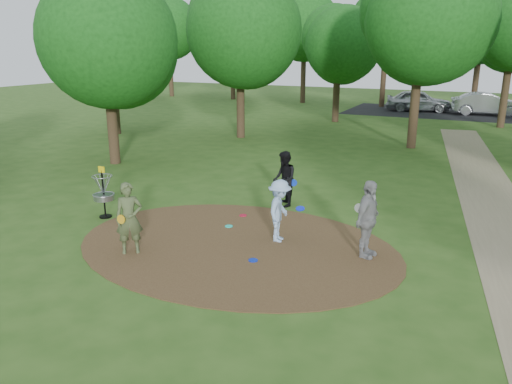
% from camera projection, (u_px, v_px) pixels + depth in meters
% --- Properties ---
extents(ground, '(100.00, 100.00, 0.00)m').
position_uv_depth(ground, '(236.00, 246.00, 12.63)').
color(ground, '#2D5119').
rests_on(ground, ground).
extents(dirt_clearing, '(8.40, 8.40, 0.02)m').
position_uv_depth(dirt_clearing, '(236.00, 245.00, 12.63)').
color(dirt_clearing, '#47301C').
rests_on(dirt_clearing, ground).
extents(parking_lot, '(14.00, 8.00, 0.01)m').
position_uv_depth(parking_lot, '(442.00, 113.00, 37.82)').
color(parking_lot, black).
rests_on(parking_lot, ground).
extents(player_observer_with_disc, '(0.77, 0.74, 1.77)m').
position_uv_depth(player_observer_with_disc, '(129.00, 219.00, 11.95)').
color(player_observer_with_disc, '#4B5933').
rests_on(player_observer_with_disc, ground).
extents(player_throwing_with_disc, '(1.04, 1.13, 1.63)m').
position_uv_depth(player_throwing_with_disc, '(280.00, 211.00, 12.72)').
color(player_throwing_with_disc, '#9CBEE9').
rests_on(player_throwing_with_disc, ground).
extents(player_walking_with_disc, '(1.02, 1.07, 1.75)m').
position_uv_depth(player_walking_with_disc, '(284.00, 179.00, 15.55)').
color(player_walking_with_disc, black).
rests_on(player_walking_with_disc, ground).
extents(player_waiting_with_disc, '(0.65, 1.17, 1.89)m').
position_uv_depth(player_waiting_with_disc, '(368.00, 220.00, 11.71)').
color(player_waiting_with_disc, gray).
rests_on(player_waiting_with_disc, ground).
extents(disc_ground_cyan, '(0.22, 0.22, 0.02)m').
position_uv_depth(disc_ground_cyan, '(229.00, 226.00, 13.91)').
color(disc_ground_cyan, '#1CE2C7').
rests_on(disc_ground_cyan, dirt_clearing).
extents(disc_ground_blue, '(0.22, 0.22, 0.02)m').
position_uv_depth(disc_ground_blue, '(253.00, 260.00, 11.70)').
color(disc_ground_blue, '#0B25C2').
rests_on(disc_ground_blue, dirt_clearing).
extents(disc_ground_red, '(0.22, 0.22, 0.02)m').
position_uv_depth(disc_ground_red, '(243.00, 215.00, 14.80)').
color(disc_ground_red, red).
rests_on(disc_ground_red, dirt_clearing).
extents(car_left, '(5.04, 2.66, 1.63)m').
position_uv_depth(car_left, '(418.00, 101.00, 38.45)').
color(car_left, '#A0A4A7').
rests_on(car_left, ground).
extents(car_right, '(5.14, 2.54, 1.62)m').
position_uv_depth(car_right, '(487.00, 104.00, 36.30)').
color(car_right, '#94949B').
rests_on(car_right, ground).
extents(disc_golf_basket, '(0.63, 0.63, 1.54)m').
position_uv_depth(disc_golf_basket, '(103.00, 189.00, 14.50)').
color(disc_golf_basket, black).
rests_on(disc_golf_basket, ground).
extents(tree_ring, '(36.67, 45.17, 8.84)m').
position_uv_depth(tree_ring, '(387.00, 37.00, 17.41)').
color(tree_ring, '#332316').
rests_on(tree_ring, ground).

